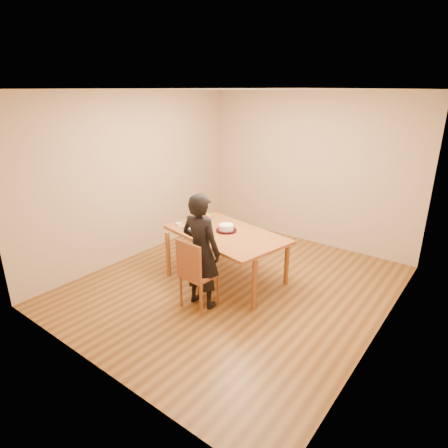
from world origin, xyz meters
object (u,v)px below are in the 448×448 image
Objects in this scene: cake_plate at (226,230)px; person at (201,251)px; dining_chair at (199,274)px; dining_table at (226,234)px; cake at (226,227)px.

person reaches higher than cake_plate.
cake_plate is (-0.19, 0.83, 0.31)m from dining_chair.
dining_table is 8.14× the size of cake.
dining_chair is 0.26× the size of person.
person is (0.19, -0.79, 0.00)m from cake_plate.
cake_plate reaches higher than dining_table.
dining_chair is 1.90× the size of cake.
dining_table is at bearing -55.06° from cake_plate.
cake_plate is (-0.04, 0.06, 0.03)m from dining_table.
dining_table is 0.10m from cake.
dining_table is 5.69× the size of cake_plate.
cake is at bearing 107.68° from dining_chair.
dining_table is 0.84m from dining_chair.
dining_table is at bearing -55.06° from cake.
dining_chair is 1.32× the size of cake_plate.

